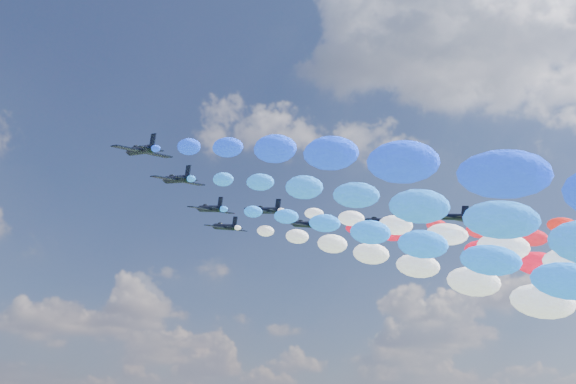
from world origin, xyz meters
TOP-DOWN VIEW (x-y plane):
  - jet_0 at (-33.51, -5.22)m, footprint 9.12×12.24m
  - trail_0 at (-33.51, -72.73)m, footprint 6.15×131.57m
  - jet_1 at (-22.70, 3.86)m, footprint 9.33×12.38m
  - trail_1 at (-22.70, -63.65)m, footprint 6.15×131.57m
  - jet_2 at (-9.26, 15.86)m, footprint 9.48×12.49m
  - trail_2 at (-9.26, -51.66)m, footprint 6.15×131.57m
  - jet_3 at (-0.17, 10.67)m, footprint 9.27×12.34m
  - jet_4 at (0.11, 25.74)m, footprint 9.23×12.32m
  - trail_4 at (0.11, -41.77)m, footprint 6.15×131.57m
  - jet_5 at (12.21, 14.37)m, footprint 9.24×12.32m
  - jet_6 at (22.64, 3.74)m, footprint 9.00×12.15m
  - jet_7 at (30.70, -6.56)m, footprint 8.83×12.03m

SIDE VIEW (x-z plane):
  - trail_0 at x=-33.51m, z-range 50.53..104.91m
  - trail_1 at x=-22.70m, z-range 50.53..104.91m
  - trail_2 at x=-9.26m, z-range 50.53..104.91m
  - trail_4 at x=0.11m, z-range 50.53..104.91m
  - jet_0 at x=-33.51m, z-range 100.38..105.61m
  - jet_1 at x=-22.70m, z-range 100.38..105.61m
  - jet_2 at x=-9.26m, z-range 100.38..105.61m
  - jet_3 at x=-0.17m, z-range 100.38..105.61m
  - jet_4 at x=0.11m, z-range 100.38..105.61m
  - jet_5 at x=12.21m, z-range 100.38..105.61m
  - jet_6 at x=22.64m, z-range 100.38..105.61m
  - jet_7 at x=30.70m, z-range 100.38..105.61m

